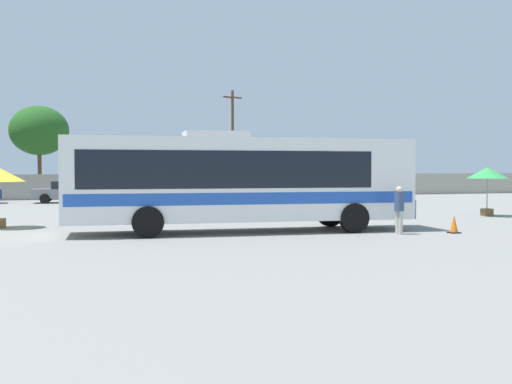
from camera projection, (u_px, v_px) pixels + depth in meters
The scene contains 11 objects.
ground_plane at pixel (176, 213), 31.55m from camera, with size 300.00×300.00×0.00m, color gray.
perimeter_wall at pixel (137, 186), 47.00m from camera, with size 80.00×0.30×1.87m, color #9E998C.
coach_bus_white_blue at pixel (238, 179), 21.74m from camera, with size 12.43×3.57×3.55m.
attendant_by_bus_door at pixel (399, 207), 21.02m from camera, with size 0.40×0.40×1.64m.
vendor_umbrella_secondary_green at pixel (487, 174), 29.12m from camera, with size 1.92×1.92×2.33m.
parked_car_second_grey at pixel (69, 191), 40.94m from camera, with size 4.70×2.25×1.44m.
parked_car_third_grey at pixel (164, 190), 43.08m from camera, with size 4.24×2.00×1.53m.
parked_car_rightmost_black at pixel (251, 189), 44.75m from camera, with size 4.52×2.08×1.54m.
utility_pole_near at pixel (233, 141), 52.74m from camera, with size 1.77×0.59×9.01m.
roadside_tree_midleft at pixel (39, 131), 50.43m from camera, with size 4.77×4.77×7.45m.
traffic_cone_on_apron at pixel (454, 224), 21.39m from camera, with size 0.36×0.36×0.64m.
Camera 1 is at (-5.83, -21.22, 2.23)m, focal length 43.05 mm.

